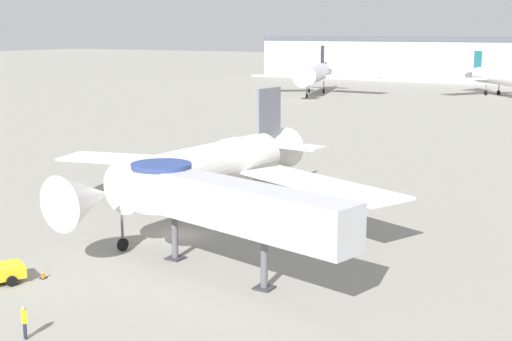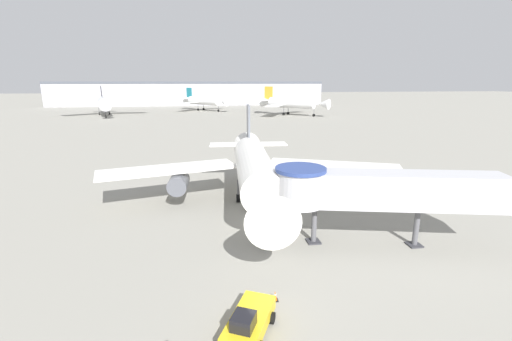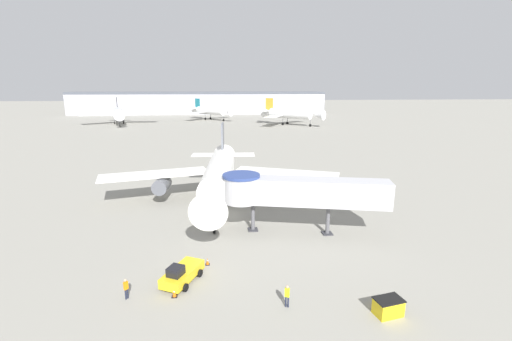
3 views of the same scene
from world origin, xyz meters
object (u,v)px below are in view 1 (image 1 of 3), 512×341
at_px(ground_crew_wing_walker, 24,320).
at_px(background_jet_black_tail, 315,73).
at_px(main_airplane, 207,169).
at_px(traffic_cone_starboard_wing, 352,246).
at_px(jet_bridge, 219,201).
at_px(background_jet_teal_tail, 497,77).
at_px(traffic_cone_near_nose, 43,274).

distance_m(ground_crew_wing_walker, background_jet_black_tail, 142.44).
distance_m(main_airplane, background_jet_black_tail, 118.90).
relative_size(ground_crew_wing_walker, background_jet_black_tail, 0.05).
bearing_deg(traffic_cone_starboard_wing, jet_bridge, -121.03).
distance_m(main_airplane, background_jet_teal_tail, 127.64).
xyz_separation_m(ground_crew_wing_walker, background_jet_black_tail, (-48.25, 133.96, 3.94)).
xyz_separation_m(traffic_cone_starboard_wing, background_jet_teal_tail, (-17.53, 128.88, 4.19)).
relative_size(main_airplane, background_jet_black_tail, 1.04).
bearing_deg(traffic_cone_near_nose, jet_bridge, 34.70).
bearing_deg(ground_crew_wing_walker, traffic_cone_near_nose, -26.36).
xyz_separation_m(main_airplane, ground_crew_wing_walker, (4.76, -23.30, -3.29)).
relative_size(jet_bridge, traffic_cone_starboard_wing, 27.47).
relative_size(traffic_cone_starboard_wing, ground_crew_wing_walker, 0.37).
distance_m(jet_bridge, traffic_cone_near_nose, 11.89).
bearing_deg(traffic_cone_near_nose, ground_crew_wing_walker, -48.80).
bearing_deg(background_jet_black_tail, background_jet_teal_tail, 6.81).
bearing_deg(background_jet_black_tail, ground_crew_wing_walker, -86.73).
bearing_deg(background_jet_black_tail, traffic_cone_starboard_wing, -79.69).
xyz_separation_m(traffic_cone_near_nose, background_jet_teal_tail, (-3.11, 144.05, 4.19)).
xyz_separation_m(main_airplane, jet_bridge, (7.86, -10.20, 0.46)).
distance_m(main_airplane, jet_bridge, 12.89).
height_order(jet_bridge, ground_crew_wing_walker, jet_bridge).
relative_size(jet_bridge, ground_crew_wing_walker, 10.10).
bearing_deg(main_airplane, traffic_cone_starboard_wing, -1.62).
xyz_separation_m(jet_bridge, ground_crew_wing_walker, (-3.09, -13.10, -3.75)).
bearing_deg(background_jet_black_tail, traffic_cone_near_nose, -88.15).
bearing_deg(traffic_cone_starboard_wing, ground_crew_wing_walker, -111.00).
height_order(traffic_cone_starboard_wing, background_jet_black_tail, background_jet_black_tail).
relative_size(main_airplane, traffic_cone_near_nose, 51.86).
height_order(traffic_cone_near_nose, background_jet_black_tail, background_jet_black_tail).
distance_m(main_airplane, ground_crew_wing_walker, 24.01).
xyz_separation_m(jet_bridge, traffic_cone_near_nose, (-9.06, -6.28, -4.46)).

